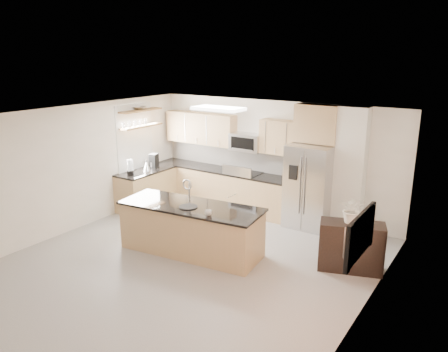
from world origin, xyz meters
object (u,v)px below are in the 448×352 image
Objects in this scene: microwave at (247,142)px; range at (243,191)px; island at (191,229)px; flower_vase at (354,202)px; platter at (188,207)px; refrigerator at (310,186)px; kettle at (147,166)px; coffee_maker at (154,161)px; bowl at (140,107)px; television at (352,234)px; cup at (208,213)px; blender at (130,168)px; credenza at (351,247)px.

range is at bearing -90.00° from microwave.
island is 3.83× the size of flower_vase.
island is (0.35, -2.44, -0.01)m from range.
range is 3.40× the size of platter.
refrigerator reaches higher than kettle.
flower_vase is (5.12, -0.73, 0.13)m from coffee_maker.
flower_vase is (5.28, -0.52, -1.17)m from bowl.
cup is at bearing 80.57° from television.
microwave is 2.27× the size of platter.
cup is 3.88m from bowl.
flower_vase is at bearing -4.61° from kettle.
kettle reaches higher than platter.
range is 2.62m from platter.
platter is at bearing -81.96° from island.
blender is at bearing -143.03° from range.
television is (1.85, -3.07, 0.46)m from refrigerator.
microwave is at bearing 22.83° from coffee_maker.
microwave is at bearing 98.04° from platter.
platter is 0.92× the size of blender.
cup is 3.36m from kettle.
range is 2.36m from kettle.
kettle is (0.05, 0.48, -0.05)m from blender.
bowl is 0.36× the size of television.
television reaches higher than range.
kettle is at bearing -149.29° from microwave.
refrigerator is 1.65× the size of television.
cup is at bearing -14.09° from platter.
flower_vase is (5.10, 0.08, 0.13)m from blender.
platter is at bearing -31.20° from bowl.
credenza is 2.92m from platter.
coffee_maker reaches higher than platter.
island is 2.94m from flower_vase.
island reaches higher than credenza.
island is 3.56m from bowl.
blender is (-2.42, 0.88, 0.62)m from island.
flower_vase is 1.71m from television.
cup is 3.58m from coffee_maker.
blender reaches higher than kettle.
cup is 2.44m from flower_vase.
credenza is 5.24m from coffee_maker.
refrigerator is 2.75m from cup.
bowl is 5.43m from flower_vase.
coffee_maker is (-3.01, 1.93, 0.11)m from cup.
flower_vase reaches higher than coffee_maker.
television reaches higher than blender.
coffee_maker is (-5.15, 0.74, 0.66)m from credenza.
platter reaches higher than credenza.
television is at bearing -20.54° from bowl.
microwave is at bearing 151.99° from flower_vase.
island is 8.16× the size of coffee_maker.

